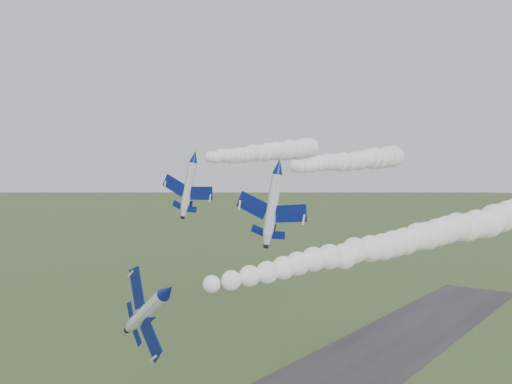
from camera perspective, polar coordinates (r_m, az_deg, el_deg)
jet_lead at (r=55.71m, az=-8.89°, el=-9.73°), size 5.80×11.71×8.23m
smoke_trail_jet_lead at (r=80.10m, az=16.27°, el=-4.26°), size 23.64×69.69×4.98m
jet_pair_left at (r=90.86m, az=-6.21°, el=3.58°), size 9.30×11.25×3.31m
smoke_trail_jet_pair_left at (r=116.95m, az=1.32°, el=4.04°), size 13.96×53.35×4.65m
jet_pair_right at (r=81.25m, az=2.24°, el=2.63°), size 11.01×13.15×3.58m
smoke_trail_jet_pair_right at (r=118.37m, az=10.11°, el=3.16°), size 18.02×71.85×4.93m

